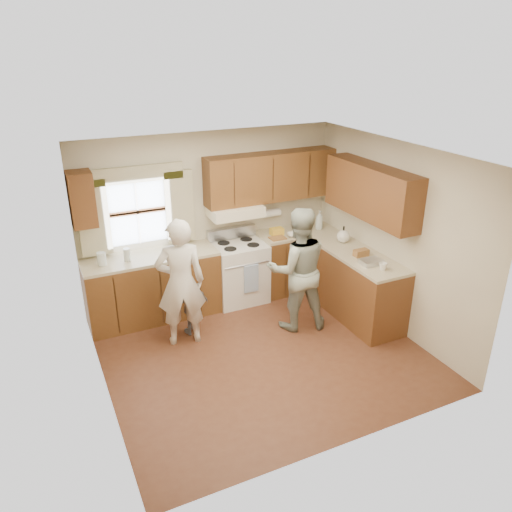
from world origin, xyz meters
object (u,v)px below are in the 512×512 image
woman_right (298,269)px  child (192,306)px  stove (239,271)px  woman_left (181,283)px

woman_right → child: (-1.34, 0.43, -0.44)m
stove → woman_right: 1.18m
stove → child: (-0.94, -0.62, -0.06)m
stove → woman_left: 1.39m
woman_left → woman_right: size_ratio=0.99×
woman_left → woman_right: 1.54m
stove → woman_right: size_ratio=0.63×
woman_left → woman_right: (1.51, -0.28, 0.01)m
woman_left → child: (0.17, 0.14, -0.43)m
stove → child: stove is taller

